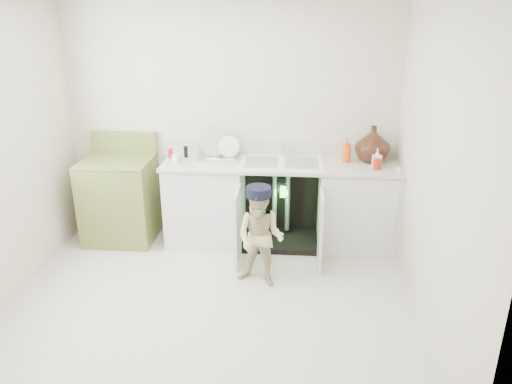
% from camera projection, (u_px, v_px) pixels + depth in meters
% --- Properties ---
extents(ground, '(3.50, 3.50, 0.00)m').
position_uv_depth(ground, '(212.00, 302.00, 4.35)').
color(ground, beige).
rests_on(ground, ground).
extents(room_shell, '(6.00, 5.50, 1.26)m').
position_uv_depth(room_shell, '(207.00, 166.00, 3.90)').
color(room_shell, beige).
rests_on(room_shell, ground).
extents(counter_run, '(2.44, 1.02, 1.27)m').
position_uv_depth(counter_run, '(285.00, 200.00, 5.26)').
color(counter_run, white).
rests_on(counter_run, ground).
extents(avocado_stove, '(0.72, 0.65, 1.12)m').
position_uv_depth(avocado_stove, '(120.00, 198.00, 5.37)').
color(avocado_stove, olive).
rests_on(avocado_stove, ground).
extents(repair_worker, '(0.53, 0.75, 0.95)m').
position_uv_depth(repair_worker, '(260.00, 237.00, 4.47)').
color(repair_worker, beige).
rests_on(repair_worker, ground).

